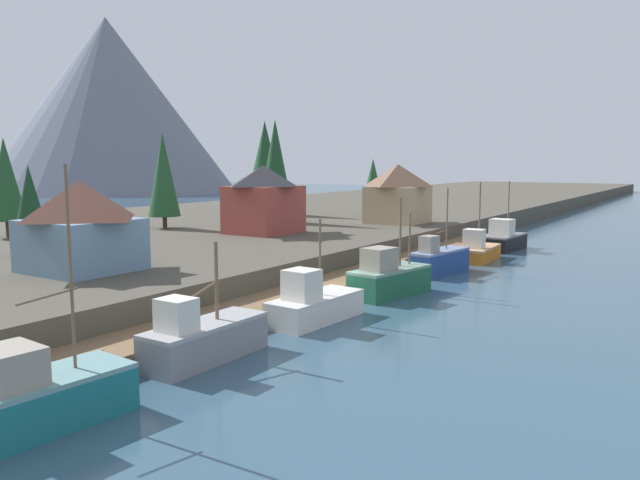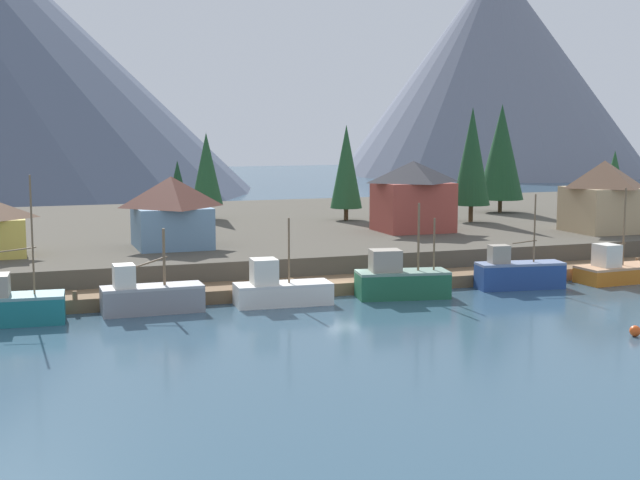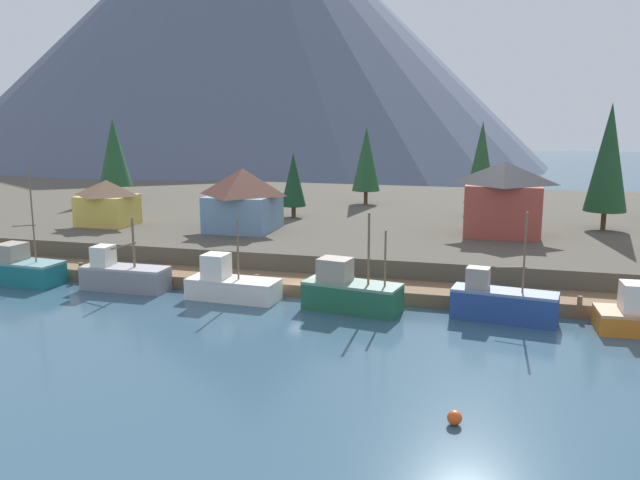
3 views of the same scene
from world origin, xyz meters
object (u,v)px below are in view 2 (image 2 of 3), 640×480
object	(u,v)px
fishing_boat_grey	(150,296)
conifer_mid_left	(472,156)
house_tan	(604,195)
conifer_centre	(207,168)
conifer_mid_right	(501,152)
fishing_boat_blue	(518,274)
fishing_boat_green	(400,280)
conifer_near_right	(178,191)
fishing_boat_teal	(11,306)
house_blue	(172,211)
conifer_back_left	(346,167)
house_red	(413,195)
channel_buoy	(635,331)
fishing_boat_orange	(616,271)
fishing_boat_white	(280,290)
conifer_near_left	(614,179)

from	to	relation	value
fishing_boat_grey	conifer_mid_left	world-z (taller)	conifer_mid_left
house_tan	conifer_mid_left	size ratio (longest dim) A/B	0.57
conifer_mid_left	conifer_centre	world-z (taller)	conifer_mid_left
conifer_mid_right	fishing_boat_blue	bearing A→B (deg)	-118.49
fishing_boat_green	conifer_centre	xyz separation A→B (m)	(-6.63, 38.97, 6.96)
conifer_near_right	conifer_centre	distance (m)	14.43
fishing_boat_teal	conifer_mid_right	world-z (taller)	conifer_mid_right
fishing_boat_blue	conifer_mid_right	distance (m)	39.97
fishing_boat_teal	conifer_near_right	distance (m)	30.61
fishing_boat_teal	house_blue	world-z (taller)	fishing_boat_teal
conifer_mid_right	conifer_back_left	size ratio (longest dim) A/B	1.23
fishing_boat_green	conifer_centre	distance (m)	40.14
house_red	conifer_back_left	world-z (taller)	conifer_back_left
conifer_mid_right	conifer_back_left	distance (m)	21.46
conifer_centre	fishing_boat_blue	bearing A→B (deg)	-65.78
channel_buoy	fishing_boat_orange	bearing A→B (deg)	55.57
house_tan	conifer_centre	world-z (taller)	conifer_centre
conifer_mid_left	fishing_boat_white	bearing A→B (deg)	-139.42
fishing_boat_white	conifer_mid_right	distance (m)	52.55
house_red	conifer_mid_right	distance (m)	24.06
fishing_boat_white	conifer_centre	size ratio (longest dim) A/B	0.73
conifer_centre	fishing_boat_white	bearing A→B (deg)	-94.30
conifer_mid_left	channel_buoy	distance (m)	45.29
conifer_near_left	conifer_centre	xyz separation A→B (m)	(-41.67, 18.67, 0.99)
fishing_boat_blue	house_tan	size ratio (longest dim) A/B	1.06
house_red	conifer_centre	distance (m)	25.58
fishing_boat_orange	conifer_mid_right	size ratio (longest dim) A/B	0.60
conifer_mid_right	channel_buoy	world-z (taller)	conifer_mid_right
house_red	channel_buoy	size ratio (longest dim) A/B	10.52
fishing_boat_white	house_red	distance (m)	28.58
channel_buoy	fishing_boat_white	bearing A→B (deg)	137.06
fishing_boat_green	house_tan	xyz separation A→B (m)	(28.41, 13.23, 4.85)
conifer_near_right	conifer_mid_right	distance (m)	42.74
conifer_centre	fishing_boat_orange	bearing A→B (deg)	-55.44
fishing_boat_teal	house_blue	distance (m)	21.47
fishing_boat_grey	conifer_centre	size ratio (longest dim) A/B	0.72
conifer_near_right	house_tan	bearing A→B (deg)	-17.17
conifer_centre	channel_buoy	distance (m)	58.11
house_blue	conifer_back_left	size ratio (longest dim) A/B	0.65
fishing_boat_white	conifer_near_left	distance (m)	49.19
fishing_boat_orange	conifer_near_left	size ratio (longest dim) A/B	1.00
fishing_boat_blue	conifer_centre	distance (m)	42.87
house_blue	conifer_near_right	distance (m)	9.89
house_blue	fishing_boat_orange	bearing A→B (deg)	-24.84
fishing_boat_white	conifer_mid_right	size ratio (longest dim) A/B	0.54
fishing_boat_teal	fishing_boat_blue	xyz separation A→B (m)	(39.02, 0.13, -0.02)
conifer_mid_right	conifer_centre	world-z (taller)	conifer_mid_right
conifer_mid_right	channel_buoy	size ratio (longest dim) A/B	19.02
conifer_near_left	channel_buoy	size ratio (longest dim) A/B	11.39
fishing_boat_white	fishing_boat_blue	size ratio (longest dim) A/B	0.94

